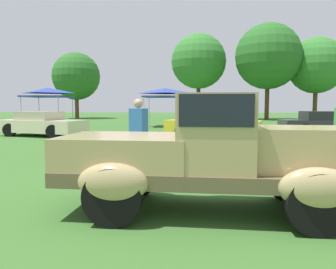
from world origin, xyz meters
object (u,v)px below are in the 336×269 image
(show_car_charcoal, at_px, (325,124))
(canopy_tent_left_field, at_px, (48,92))
(show_car_yellow, at_px, (212,125))
(canopy_tent_center_field, at_px, (165,92))
(spectator_near_truck, at_px, (139,131))
(feature_pickup_truck, at_px, (209,153))
(show_car_cream, at_px, (41,124))

(show_car_charcoal, bearing_deg, canopy_tent_left_field, 163.09)
(show_car_yellow, bearing_deg, canopy_tent_center_field, 111.94)
(show_car_yellow, distance_m, show_car_charcoal, 5.78)
(show_car_yellow, distance_m, canopy_tent_center_field, 8.03)
(show_car_yellow, distance_m, spectator_near_truck, 8.44)
(feature_pickup_truck, xyz_separation_m, show_car_charcoal, (6.32, 12.33, -0.26))
(feature_pickup_truck, bearing_deg, canopy_tent_center_field, 97.01)
(spectator_near_truck, distance_m, canopy_tent_center_field, 15.49)
(show_car_cream, height_order, show_car_yellow, same)
(show_car_charcoal, bearing_deg, feature_pickup_truck, -117.15)
(canopy_tent_left_field, bearing_deg, feature_pickup_truck, -59.51)
(feature_pickup_truck, bearing_deg, canopy_tent_left_field, 120.49)
(show_car_cream, xyz_separation_m, canopy_tent_center_field, (5.45, 7.49, 1.82))
(show_car_yellow, bearing_deg, show_car_cream, -178.41)
(show_car_yellow, relative_size, canopy_tent_center_field, 1.66)
(spectator_near_truck, height_order, canopy_tent_center_field, canopy_tent_center_field)
(show_car_cream, bearing_deg, show_car_yellow, 1.59)
(feature_pickup_truck, bearing_deg, show_car_cream, 125.04)
(feature_pickup_truck, xyz_separation_m, spectator_near_truck, (-1.55, 3.10, 0.05))
(show_car_cream, bearing_deg, spectator_near_truck, -52.03)
(feature_pickup_truck, bearing_deg, show_car_charcoal, 62.85)
(show_car_cream, xyz_separation_m, show_car_yellow, (8.37, 0.23, 0.00))
(canopy_tent_left_field, relative_size, canopy_tent_center_field, 0.98)
(canopy_tent_left_field, height_order, canopy_tent_center_field, same)
(spectator_near_truck, bearing_deg, feature_pickup_truck, -63.47)
(spectator_near_truck, bearing_deg, show_car_yellow, 74.92)
(show_car_yellow, relative_size, spectator_near_truck, 2.81)
(feature_pickup_truck, distance_m, show_car_charcoal, 13.86)
(feature_pickup_truck, height_order, show_car_charcoal, feature_pickup_truck)
(spectator_near_truck, relative_size, canopy_tent_left_field, 0.60)
(spectator_near_truck, xyz_separation_m, canopy_tent_left_field, (-8.68, 14.26, 1.51))
(canopy_tent_center_field, bearing_deg, show_car_charcoal, -35.67)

